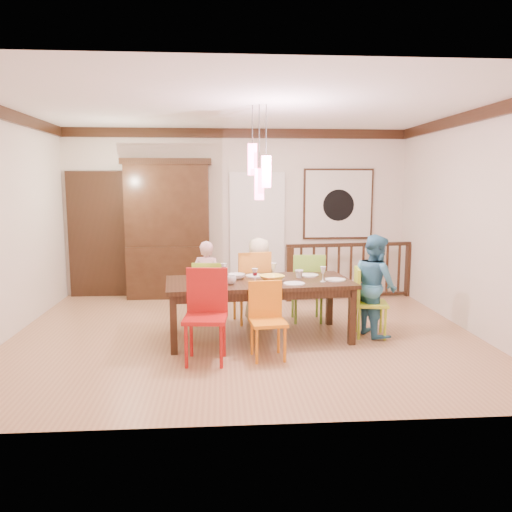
{
  "coord_description": "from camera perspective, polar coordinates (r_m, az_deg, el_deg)",
  "views": [
    {
      "loc": [
        -0.3,
        -6.33,
        1.95
      ],
      "look_at": [
        0.16,
        0.14,
        1.01
      ],
      "focal_mm": 35.0,
      "sensor_mm": 36.0,
      "label": 1
    }
  ],
  "objects": [
    {
      "name": "dining_table",
      "position": [
        6.3,
        0.35,
        -3.48
      ],
      "size": [
        2.4,
        1.26,
        0.75
      ],
      "rotation": [
        0.0,
        0.0,
        0.09
      ],
      "color": "black",
      "rests_on": "floor"
    },
    {
      "name": "pendant_cluster",
      "position": [
        6.17,
        0.36,
        9.65
      ],
      "size": [
        0.27,
        0.21,
        1.14
      ],
      "color": "#F34978",
      "rests_on": "ceiling"
    },
    {
      "name": "chair_end_right",
      "position": [
        6.59,
        13.01,
        -4.65
      ],
      "size": [
        0.46,
        0.46,
        0.89
      ],
      "rotation": [
        0.0,
        0.0,
        1.41
      ],
      "color": "#A3C122",
      "rests_on": "floor"
    },
    {
      "name": "chair_near_mid",
      "position": [
        5.61,
        1.4,
        -6.86
      ],
      "size": [
        0.43,
        0.43,
        0.86
      ],
      "rotation": [
        0.0,
        0.0,
        0.1
      ],
      "color": "orange",
      "rests_on": "floor"
    },
    {
      "name": "plate_near_left",
      "position": [
        5.95,
        -6.32,
        -3.41
      ],
      "size": [
        0.26,
        0.26,
        0.01
      ],
      "primitive_type": "cylinder",
      "color": "white",
      "rests_on": "dining_table"
    },
    {
      "name": "serving_bowl",
      "position": [
        6.25,
        1.8,
        -2.53
      ],
      "size": [
        0.4,
        0.4,
        0.07
      ],
      "primitive_type": "imported",
      "rotation": [
        0.0,
        0.0,
        0.42
      ],
      "color": "yellow",
      "rests_on": "dining_table"
    },
    {
      "name": "balustrade",
      "position": [
        8.7,
        10.79,
        -1.54
      ],
      "size": [
        2.3,
        0.33,
        0.96
      ],
      "rotation": [
        0.0,
        0.0,
        0.11
      ],
      "color": "black",
      "rests_on": "floor"
    },
    {
      "name": "wine_glass_a",
      "position": [
        6.46,
        -3.7,
        -1.67
      ],
      "size": [
        0.08,
        0.08,
        0.19
      ],
      "primitive_type": null,
      "color": "#590C19",
      "rests_on": "dining_table"
    },
    {
      "name": "chair_far_left",
      "position": [
        7.03,
        -5.45,
        -3.66
      ],
      "size": [
        0.44,
        0.44,
        0.89
      ],
      "rotation": [
        0.0,
        0.0,
        3.04
      ],
      "color": "#97BE28",
      "rests_on": "floor"
    },
    {
      "name": "plate_far_right",
      "position": [
        6.65,
        6.02,
        -2.19
      ],
      "size": [
        0.26,
        0.26,
        0.01
      ],
      "primitive_type": "cylinder",
      "color": "white",
      "rests_on": "dining_table"
    },
    {
      "name": "wine_glass_d",
      "position": [
        6.24,
        7.67,
        -2.07
      ],
      "size": [
        0.08,
        0.08,
        0.19
      ],
      "primitive_type": null,
      "color": "silver",
      "rests_on": "dining_table"
    },
    {
      "name": "wall_back",
      "position": [
        8.85,
        -2.16,
        4.96
      ],
      "size": [
        6.0,
        0.0,
        6.0
      ],
      "primitive_type": "plane",
      "rotation": [
        1.57,
        0.0,
        0.0
      ],
      "color": "beige",
      "rests_on": "floor"
    },
    {
      "name": "cup_right",
      "position": [
        6.47,
        4.94,
        -2.06
      ],
      "size": [
        0.13,
        0.13,
        0.1
      ],
      "primitive_type": "imported",
      "rotation": [
        0.0,
        0.0,
        0.24
      ],
      "color": "silver",
      "rests_on": "dining_table"
    },
    {
      "name": "panel_door",
      "position": [
        9.07,
        -17.48,
        2.13
      ],
      "size": [
        1.04,
        0.07,
        2.24
      ],
      "primitive_type": "cube",
      "color": "black",
      "rests_on": "wall_back"
    },
    {
      "name": "cup_left",
      "position": [
        6.04,
        -2.91,
        -2.76
      ],
      "size": [
        0.14,
        0.14,
        0.11
      ],
      "primitive_type": "imported",
      "rotation": [
        0.0,
        0.0,
        0.07
      ],
      "color": "silver",
      "rests_on": "dining_table"
    },
    {
      "name": "wall_right",
      "position": [
        7.16,
        23.41,
        3.52
      ],
      "size": [
        0.0,
        5.0,
        5.0
      ],
      "primitive_type": "plane",
      "rotation": [
        1.57,
        0.0,
        -1.57
      ],
      "color": "beige",
      "rests_on": "floor"
    },
    {
      "name": "plate_end_right",
      "position": [
        6.38,
        9.06,
        -2.68
      ],
      "size": [
        0.26,
        0.26,
        0.01
      ],
      "primitive_type": "cylinder",
      "color": "white",
      "rests_on": "dining_table"
    },
    {
      "name": "crown_molding",
      "position": [
        6.4,
        -1.43,
        16.01
      ],
      "size": [
        6.0,
        5.0,
        0.16
      ],
      "primitive_type": null,
      "color": "black",
      "rests_on": "wall_back"
    },
    {
      "name": "chair_far_mid",
      "position": [
        7.07,
        -0.62,
        -2.89
      ],
      "size": [
        0.56,
        0.56,
        1.03
      ],
      "rotation": [
        0.0,
        0.0,
        3.37
      ],
      "color": "orange",
      "rests_on": "floor"
    },
    {
      "name": "floor",
      "position": [
        6.63,
        -1.34,
        -8.9
      ],
      "size": [
        6.0,
        6.0,
        0.0
      ],
      "primitive_type": "plane",
      "color": "#A67450",
      "rests_on": "ground"
    },
    {
      "name": "wine_glass_c",
      "position": [
        6.05,
        -0.12,
        -2.32
      ],
      "size": [
        0.08,
        0.08,
        0.19
      ],
      "primitive_type": null,
      "color": "#590C19",
      "rests_on": "dining_table"
    },
    {
      "name": "plate_far_mid",
      "position": [
        6.56,
        -0.04,
        -2.27
      ],
      "size": [
        0.26,
        0.26,
        0.01
      ],
      "primitive_type": "cylinder",
      "color": "white",
      "rests_on": "dining_table"
    },
    {
      "name": "painting",
      "position": [
        9.05,
        9.37,
        5.88
      ],
      "size": [
        1.25,
        0.06,
        1.25
      ],
      "color": "black",
      "rests_on": "wall_back"
    },
    {
      "name": "person_far_mid",
      "position": [
        7.18,
        0.35,
        -2.65
      ],
      "size": [
        0.66,
        0.51,
        1.2
      ],
      "primitive_type": "imported",
      "rotation": [
        0.0,
        0.0,
        3.39
      ],
      "color": "beige",
      "rests_on": "floor"
    },
    {
      "name": "person_end_right",
      "position": [
        6.64,
        13.46,
        -3.24
      ],
      "size": [
        0.64,
        0.74,
        1.32
      ],
      "primitive_type": "imported",
      "rotation": [
        0.0,
        0.0,
        1.82
      ],
      "color": "teal",
      "rests_on": "floor"
    },
    {
      "name": "ceiling",
      "position": [
        6.41,
        -1.43,
        16.72
      ],
      "size": [
        6.0,
        6.0,
        0.0
      ],
      "primitive_type": "plane",
      "rotation": [
        3.14,
        0.0,
        0.0
      ],
      "color": "white",
      "rests_on": "wall_back"
    },
    {
      "name": "plate_far_left",
      "position": [
        6.53,
        -5.9,
        -2.36
      ],
      "size": [
        0.26,
        0.26,
        0.01
      ],
      "primitive_type": "cylinder",
      "color": "white",
      "rests_on": "dining_table"
    },
    {
      "name": "chair_far_right",
      "position": [
        7.17,
        5.84,
        -2.99
      ],
      "size": [
        0.46,
        0.46,
        0.99
      ],
      "rotation": [
        0.0,
        0.0,
        3.11
      ],
      "color": "#6DA42F",
      "rests_on": "floor"
    },
    {
      "name": "small_bowl",
      "position": [
        6.37,
        -2.23,
        -2.35
      ],
      "size": [
        0.26,
        0.26,
        0.07
      ],
      "primitive_type": "imported",
      "rotation": [
        0.0,
        0.0,
        0.22
      ],
      "color": "white",
      "rests_on": "dining_table"
    },
    {
      "name": "white_doorway",
      "position": [
        8.87,
        0.12,
        2.38
      ],
      "size": [
        0.97,
        0.05,
        2.22
      ],
      "primitive_type": "cube",
      "color": "silver",
      "rests_on": "wall_back"
    },
    {
      "name": "china_hutch",
      "position": [
        8.71,
        -10.01,
        3.09
      ],
      "size": [
        1.5,
        0.46,
        2.38
      ],
      "color": "black",
      "rests_on": "floor"
    },
    {
      "name": "wall_left",
      "position": [
        6.9,
        -27.17,
        3.14
      ],
      "size": [
        0.0,
        5.0,
        5.0
      ],
      "primitive_type": "plane",
      "rotation": [
        1.57,
        0.0,
        1.57
      ],
      "color": "beige",
      "rests_on": "floor"
    },
    {
      "name": "plate_near_mid",
      "position": [
        6.07,
        4.38,
        -3.16
      ],
      "size": [
        0.26,
        0.26,
        0.01
      ],
      "primitive_type": "cylinder",
      "color": "white",
      "rests_on": "dining_table"
    },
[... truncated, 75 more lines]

